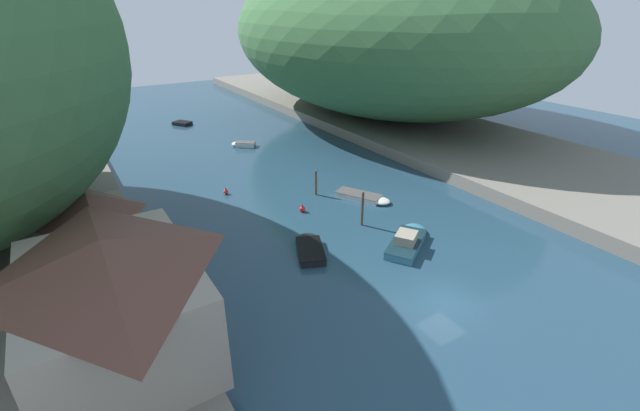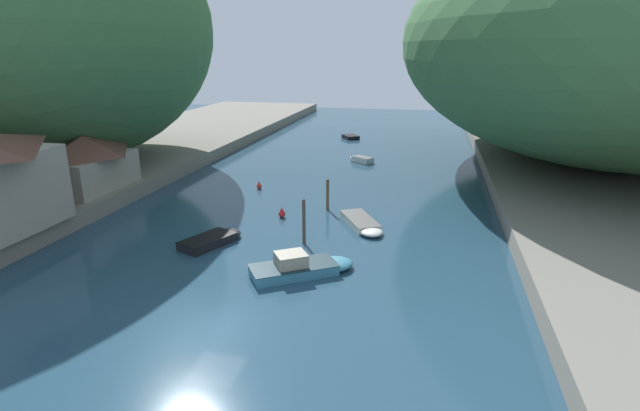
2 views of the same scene
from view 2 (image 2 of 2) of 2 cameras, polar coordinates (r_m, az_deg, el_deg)
name	(u,v)px [view 2 (image 2 of 2)]	position (r m, az deg, el deg)	size (l,w,h in m)	color
water_surface	(332,178)	(52.49, 1.43, 3.14)	(130.00, 130.00, 0.00)	#234256
left_bank	(108,160)	(62.98, -23.09, 4.80)	(22.00, 120.00, 1.38)	slate
right_bank	(610,186)	(54.05, 30.27, 1.90)	(22.00, 120.00, 1.38)	slate
hillside_left	(53,28)	(59.08, -28.18, 17.43)	(29.06, 40.68, 27.16)	#3D6B3D
hillside_right	(612,42)	(62.59, 30.43, 15.80)	(43.22, 60.51, 24.55)	#3D6B3D
boathouse_shed	(86,162)	(47.19, -25.19, 4.56)	(5.44, 8.73, 4.64)	gray
boat_far_upstream	(363,224)	(38.02, 4.93, -2.13)	(4.23, 5.84, 0.54)	silver
boat_small_dinghy	(304,267)	(30.28, -1.89, -6.99)	(6.52, 5.27, 1.41)	teal
boat_near_quay	(360,159)	(60.39, 4.62, 5.31)	(3.37, 2.98, 0.67)	white
boat_cabin_cruiser	(349,136)	(76.81, 3.39, 7.89)	(3.39, 3.84, 0.53)	black
boat_far_right_bank	(214,239)	(35.67, -12.03, -3.76)	(3.68, 5.18, 0.59)	black
mooring_post_second	(304,221)	(34.34, -1.85, -1.83)	(0.24, 0.24, 3.24)	#4C3D2D
mooring_post_fourth	(328,194)	(41.71, 0.88, 1.28)	(0.25, 0.25, 2.68)	brown
channel_buoy_near	(259,186)	(48.75, -6.97, 2.25)	(0.50, 0.50, 0.76)	red
channel_buoy_far	(282,213)	(40.25, -4.38, -0.91)	(0.55, 0.55, 0.83)	red
person_on_quay	(102,178)	(46.78, -23.63, 2.85)	(0.24, 0.39, 1.69)	#282D3D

